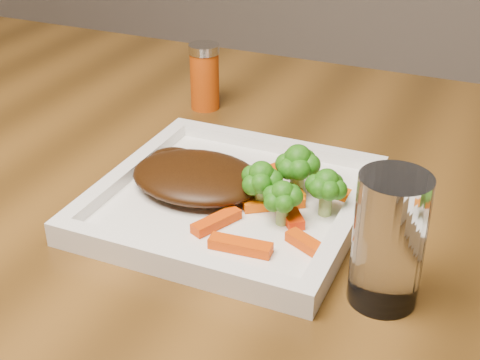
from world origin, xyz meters
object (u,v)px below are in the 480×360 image
at_px(steak, 197,177).
at_px(drinking_glass, 389,241).
at_px(spice_shaker, 205,77).
at_px(plate, 231,204).

relative_size(steak, drinking_glass, 1.21).
bearing_deg(spice_shaker, steak, -65.70).
xyz_separation_m(plate, drinking_glass, (0.18, -0.08, 0.05)).
xyz_separation_m(spice_shaker, drinking_glass, (0.33, -0.31, 0.01)).
height_order(plate, drinking_glass, drinking_glass).
distance_m(steak, spice_shaker, 0.25).
bearing_deg(plate, steak, 174.47).
xyz_separation_m(steak, spice_shaker, (-0.10, 0.23, 0.02)).
distance_m(steak, drinking_glass, 0.24).
xyz_separation_m(plate, spice_shaker, (-0.15, 0.23, 0.04)).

